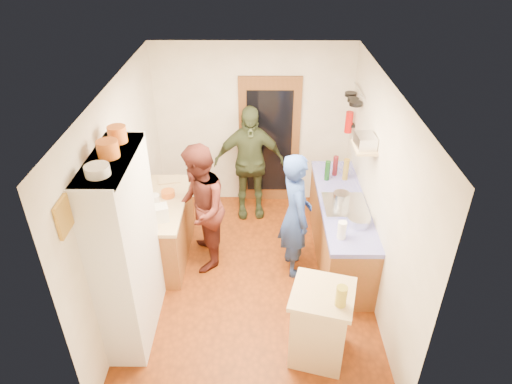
{
  "coord_description": "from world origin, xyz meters",
  "views": [
    {
      "loc": [
        0.09,
        -4.55,
        4.14
      ],
      "look_at": [
        0.06,
        0.15,
        1.24
      ],
      "focal_mm": 32.0,
      "sensor_mm": 36.0,
      "label": 1
    }
  ],
  "objects_px": {
    "right_counter_base": "(340,230)",
    "island_base": "(320,326)",
    "person_hob": "(299,216)",
    "person_back": "(250,163)",
    "hutch_body": "(127,250)",
    "person_left": "(202,207)"
  },
  "relations": [
    {
      "from": "island_base",
      "to": "person_left",
      "type": "height_order",
      "value": "person_left"
    },
    {
      "from": "hutch_body",
      "to": "person_hob",
      "type": "height_order",
      "value": "hutch_body"
    },
    {
      "from": "hutch_body",
      "to": "person_hob",
      "type": "xyz_separation_m",
      "value": [
        1.89,
        1.0,
        -0.24
      ]
    },
    {
      "from": "island_base",
      "to": "person_back",
      "type": "xyz_separation_m",
      "value": [
        -0.78,
        2.75,
        0.47
      ]
    },
    {
      "from": "person_hob",
      "to": "person_back",
      "type": "xyz_separation_m",
      "value": [
        -0.64,
        1.34,
        0.05
      ]
    },
    {
      "from": "island_base",
      "to": "hutch_body",
      "type": "bearing_deg",
      "value": 168.64
    },
    {
      "from": "person_left",
      "to": "hutch_body",
      "type": "bearing_deg",
      "value": -36.04
    },
    {
      "from": "hutch_body",
      "to": "person_left",
      "type": "xyz_separation_m",
      "value": [
        0.65,
        1.16,
        -0.22
      ]
    },
    {
      "from": "right_counter_base",
      "to": "person_back",
      "type": "distance_m",
      "value": 1.69
    },
    {
      "from": "right_counter_base",
      "to": "person_left",
      "type": "relative_size",
      "value": 1.25
    },
    {
      "from": "person_left",
      "to": "right_counter_base",
      "type": "bearing_deg",
      "value": 87.41
    },
    {
      "from": "hutch_body",
      "to": "island_base",
      "type": "xyz_separation_m",
      "value": [
        2.04,
        -0.41,
        -0.67
      ]
    },
    {
      "from": "person_left",
      "to": "person_back",
      "type": "bearing_deg",
      "value": 146.08
    },
    {
      "from": "hutch_body",
      "to": "person_left",
      "type": "bearing_deg",
      "value": 60.74
    },
    {
      "from": "person_back",
      "to": "person_hob",
      "type": "bearing_deg",
      "value": -69.54
    },
    {
      "from": "right_counter_base",
      "to": "island_base",
      "type": "xyz_separation_m",
      "value": [
        -0.46,
        -1.71,
        0.01
      ]
    },
    {
      "from": "island_base",
      "to": "person_hob",
      "type": "height_order",
      "value": "person_hob"
    },
    {
      "from": "person_left",
      "to": "person_back",
      "type": "height_order",
      "value": "person_back"
    },
    {
      "from": "person_back",
      "to": "person_left",
      "type": "bearing_deg",
      "value": -122.16
    },
    {
      "from": "hutch_body",
      "to": "right_counter_base",
      "type": "bearing_deg",
      "value": 27.47
    },
    {
      "from": "island_base",
      "to": "person_back",
      "type": "height_order",
      "value": "person_back"
    },
    {
      "from": "person_hob",
      "to": "person_back",
      "type": "distance_m",
      "value": 1.49
    }
  ]
}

